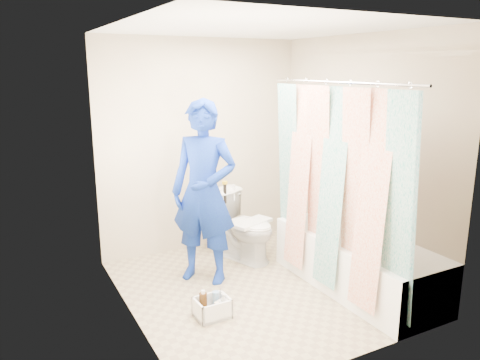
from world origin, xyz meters
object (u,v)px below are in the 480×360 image
toilet (244,226)px  cleaning_caddy (213,308)px  plumber (204,192)px  bathtub (357,261)px

toilet → cleaning_caddy: toilet is taller
plumber → cleaning_caddy: plumber is taller
bathtub → plumber: (-1.20, 0.86, 0.63)m
cleaning_caddy → toilet: bearing=48.8°
toilet → plumber: plumber is taller
bathtub → cleaning_caddy: bearing=174.5°
plumber → toilet: bearing=69.8°
cleaning_caddy → plumber: bearing=69.9°
bathtub → plumber: bearing=144.3°
toilet → plumber: (-0.58, -0.26, 0.52)m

